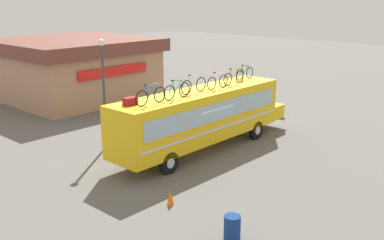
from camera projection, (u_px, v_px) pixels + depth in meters
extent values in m
plane|color=#605E59|center=(200.00, 151.00, 23.85)|extent=(120.00, 120.00, 0.00)
cube|color=yellow|center=(200.00, 115.00, 23.32)|extent=(10.81, 2.33, 2.54)
cube|color=yellow|center=(264.00, 110.00, 27.86)|extent=(1.24, 2.15, 0.83)
cube|color=#99B7C6|center=(218.00, 111.00, 22.46)|extent=(9.94, 0.04, 0.92)
cube|color=#99B7C6|center=(183.00, 104.00, 23.99)|extent=(9.94, 0.04, 0.92)
cube|color=silver|center=(218.00, 129.00, 22.69)|extent=(10.38, 0.03, 0.12)
cube|color=silver|center=(183.00, 120.00, 24.23)|extent=(10.38, 0.03, 0.12)
cube|color=silver|center=(270.00, 115.00, 28.47)|extent=(0.16, 2.22, 0.24)
cylinder|color=black|center=(256.00, 130.00, 25.67)|extent=(1.05, 0.28, 1.05)
cylinder|color=silver|center=(256.00, 130.00, 25.67)|extent=(0.47, 0.30, 0.47)
cylinder|color=black|center=(227.00, 123.00, 27.00)|extent=(1.05, 0.28, 1.05)
cylinder|color=silver|center=(227.00, 123.00, 27.00)|extent=(0.47, 0.30, 0.47)
cylinder|color=black|center=(169.00, 163.00, 20.65)|extent=(1.05, 0.28, 1.05)
cylinder|color=silver|center=(169.00, 163.00, 20.65)|extent=(0.47, 0.30, 0.47)
cylinder|color=black|center=(139.00, 153.00, 21.98)|extent=(1.05, 0.28, 1.05)
cylinder|color=silver|center=(139.00, 153.00, 21.98)|extent=(0.47, 0.30, 0.47)
cube|color=maroon|center=(130.00, 101.00, 20.00)|extent=(0.61, 0.37, 0.34)
torus|color=black|center=(142.00, 99.00, 19.65)|extent=(0.73, 0.04, 0.73)
torus|color=black|center=(160.00, 95.00, 20.43)|extent=(0.73, 0.04, 0.73)
cylinder|color=#197FDB|center=(147.00, 91.00, 19.81)|extent=(0.21, 0.04, 0.52)
cylinder|color=#197FDB|center=(152.00, 90.00, 20.05)|extent=(0.50, 0.04, 0.50)
cylinder|color=#197FDB|center=(151.00, 85.00, 19.92)|extent=(0.65, 0.04, 0.07)
cylinder|color=#197FDB|center=(145.00, 98.00, 19.80)|extent=(0.41, 0.03, 0.05)
cylinder|color=#197FDB|center=(144.00, 92.00, 19.67)|extent=(0.27, 0.03, 0.54)
cylinder|color=#197FDB|center=(158.00, 90.00, 20.30)|extent=(0.23, 0.03, 0.51)
cylinder|color=silver|center=(156.00, 83.00, 20.15)|extent=(0.03, 0.44, 0.03)
ellipsoid|color=black|center=(145.00, 85.00, 19.67)|extent=(0.20, 0.08, 0.06)
torus|color=black|center=(169.00, 93.00, 20.77)|extent=(0.72, 0.04, 0.72)
torus|color=black|center=(184.00, 90.00, 21.51)|extent=(0.72, 0.04, 0.72)
cylinder|color=green|center=(174.00, 86.00, 20.92)|extent=(0.20, 0.04, 0.52)
cylinder|color=green|center=(178.00, 86.00, 21.15)|extent=(0.48, 0.04, 0.50)
cylinder|color=green|center=(177.00, 81.00, 21.02)|extent=(0.62, 0.04, 0.07)
cylinder|color=green|center=(172.00, 92.00, 20.91)|extent=(0.39, 0.03, 0.05)
cylinder|color=green|center=(171.00, 87.00, 20.78)|extent=(0.25, 0.03, 0.54)
cylinder|color=green|center=(183.00, 85.00, 21.38)|extent=(0.22, 0.03, 0.50)
cylinder|color=silver|center=(182.00, 79.00, 21.23)|extent=(0.03, 0.44, 0.03)
ellipsoid|color=black|center=(172.00, 80.00, 20.78)|extent=(0.20, 0.08, 0.06)
torus|color=black|center=(186.00, 87.00, 22.01)|extent=(0.73, 0.04, 0.73)
torus|color=black|center=(201.00, 84.00, 22.79)|extent=(0.73, 0.04, 0.73)
cylinder|color=white|center=(191.00, 81.00, 22.17)|extent=(0.21, 0.04, 0.53)
cylinder|color=white|center=(195.00, 80.00, 22.41)|extent=(0.50, 0.04, 0.51)
cylinder|color=white|center=(194.00, 75.00, 22.28)|extent=(0.65, 0.04, 0.07)
cylinder|color=white|center=(189.00, 87.00, 22.16)|extent=(0.41, 0.03, 0.05)
cylinder|color=white|center=(188.00, 82.00, 22.03)|extent=(0.26, 0.03, 0.55)
cylinder|color=white|center=(200.00, 80.00, 22.65)|extent=(0.23, 0.03, 0.51)
cylinder|color=silver|center=(198.00, 74.00, 22.50)|extent=(0.03, 0.44, 0.03)
ellipsoid|color=black|center=(190.00, 75.00, 22.03)|extent=(0.20, 0.08, 0.06)
torus|color=black|center=(212.00, 84.00, 23.08)|extent=(0.69, 0.04, 0.69)
torus|color=black|center=(223.00, 81.00, 23.78)|extent=(0.69, 0.04, 0.69)
cylinder|color=white|center=(215.00, 78.00, 23.22)|extent=(0.19, 0.04, 0.49)
cylinder|color=white|center=(219.00, 77.00, 23.43)|extent=(0.45, 0.04, 0.48)
cylinder|color=white|center=(218.00, 73.00, 23.31)|extent=(0.58, 0.04, 0.07)
cylinder|color=white|center=(214.00, 83.00, 23.21)|extent=(0.37, 0.03, 0.05)
cylinder|color=white|center=(213.00, 78.00, 23.09)|extent=(0.24, 0.03, 0.51)
cylinder|color=white|center=(222.00, 77.00, 23.65)|extent=(0.21, 0.03, 0.48)
cylinder|color=silver|center=(221.00, 72.00, 23.51)|extent=(0.03, 0.44, 0.03)
ellipsoid|color=black|center=(214.00, 73.00, 23.09)|extent=(0.20, 0.08, 0.06)
torus|color=black|center=(228.00, 79.00, 24.23)|extent=(0.70, 0.04, 0.70)
torus|color=black|center=(240.00, 77.00, 25.01)|extent=(0.70, 0.04, 0.70)
cylinder|color=#B2B20C|center=(231.00, 74.00, 24.39)|extent=(0.21, 0.04, 0.50)
cylinder|color=#B2B20C|center=(235.00, 73.00, 24.63)|extent=(0.50, 0.04, 0.48)
cylinder|color=#B2B20C|center=(234.00, 69.00, 24.50)|extent=(0.66, 0.04, 0.07)
cylinder|color=#B2B20C|center=(230.00, 79.00, 24.37)|extent=(0.42, 0.03, 0.05)
cylinder|color=#B2B20C|center=(229.00, 74.00, 24.25)|extent=(0.27, 0.03, 0.52)
cylinder|color=#B2B20C|center=(239.00, 73.00, 24.87)|extent=(0.23, 0.03, 0.49)
cylinder|color=silver|center=(238.00, 68.00, 24.73)|extent=(0.03, 0.44, 0.03)
ellipsoid|color=black|center=(231.00, 69.00, 24.25)|extent=(0.20, 0.08, 0.06)
torus|color=black|center=(240.00, 75.00, 25.78)|extent=(0.67, 0.04, 0.67)
torus|color=black|center=(250.00, 73.00, 26.48)|extent=(0.67, 0.04, 0.67)
cylinder|color=green|center=(243.00, 70.00, 25.92)|extent=(0.19, 0.04, 0.47)
cylinder|color=green|center=(246.00, 69.00, 26.14)|extent=(0.45, 0.04, 0.46)
cylinder|color=green|center=(245.00, 66.00, 26.02)|extent=(0.59, 0.04, 0.07)
cylinder|color=green|center=(242.00, 74.00, 25.91)|extent=(0.37, 0.03, 0.05)
cylinder|color=green|center=(241.00, 70.00, 25.80)|extent=(0.24, 0.03, 0.49)
cylinder|color=green|center=(249.00, 69.00, 26.36)|extent=(0.21, 0.03, 0.46)
cylinder|color=silver|center=(248.00, 64.00, 26.22)|extent=(0.03, 0.44, 0.03)
ellipsoid|color=black|center=(242.00, 65.00, 25.80)|extent=(0.20, 0.08, 0.06)
cube|color=tan|center=(74.00, 75.00, 35.88)|extent=(10.14, 9.97, 3.70)
cube|color=brown|center=(72.00, 45.00, 35.26)|extent=(10.95, 10.77, 0.97)
cube|color=red|center=(114.00, 71.00, 32.37)|extent=(6.08, 0.16, 0.70)
cylinder|color=navy|center=(232.00, 227.00, 15.14)|extent=(0.57, 0.57, 0.82)
cone|color=orange|center=(170.00, 197.00, 17.59)|extent=(0.29, 0.29, 0.63)
cylinder|color=#38383D|center=(104.00, 97.00, 23.73)|extent=(0.14, 0.14, 5.51)
sphere|color=#F2EDCC|center=(101.00, 42.00, 22.97)|extent=(0.35, 0.35, 0.35)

